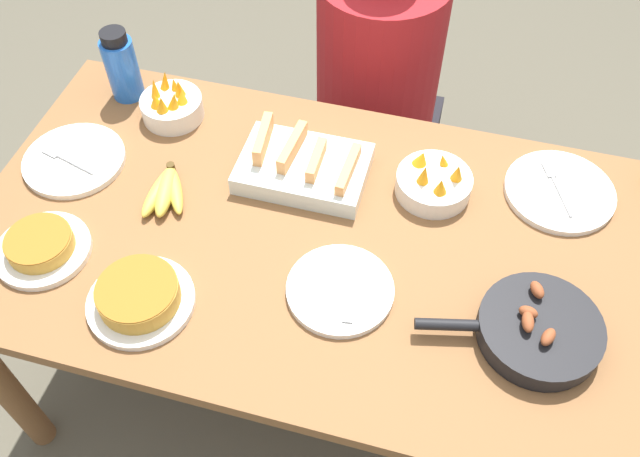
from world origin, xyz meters
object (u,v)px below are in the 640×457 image
object	(u,v)px
banana_bunch	(166,190)
person_figure	(375,111)
frittata_plate_side	(41,246)
melon_tray	(303,166)
fruit_bowl_mango	(171,105)
empty_plate_far_left	(559,191)
water_bottle	(122,66)
empty_plate_far_right	(74,160)
skillet	(537,330)
fruit_bowl_citrus	(434,183)
frittata_plate_center	(139,297)
empty_plate_near_front	(340,290)

from	to	relation	value
banana_bunch	person_figure	world-z (taller)	person_figure
frittata_plate_side	melon_tray	bearing A→B (deg)	37.33
melon_tray	fruit_bowl_mango	world-z (taller)	fruit_bowl_mango
person_figure	empty_plate_far_left	bearing A→B (deg)	-40.40
frittata_plate_side	water_bottle	xyz separation A→B (m)	(-0.05, 0.54, 0.07)
melon_tray	person_figure	xyz separation A→B (m)	(0.07, 0.56, -0.29)
empty_plate_far_right	water_bottle	size ratio (longest dim) A/B	1.26
frittata_plate_side	fruit_bowl_mango	xyz separation A→B (m)	(0.11, 0.49, 0.02)
skillet	empty_plate_far_left	xyz separation A→B (m)	(0.03, 0.41, -0.02)
melon_tray	frittata_plate_side	xyz separation A→B (m)	(-0.50, -0.38, -0.01)
fruit_bowl_citrus	water_bottle	xyz separation A→B (m)	(-0.86, 0.13, 0.06)
fruit_bowl_citrus	person_figure	distance (m)	0.65
empty_plate_far_right	skillet	bearing A→B (deg)	-9.90
frittata_plate_center	person_figure	bearing A→B (deg)	73.25
water_bottle	person_figure	world-z (taller)	person_figure
fruit_bowl_mango	person_figure	xyz separation A→B (m)	(0.46, 0.44, -0.30)
frittata_plate_side	person_figure	distance (m)	1.13
skillet	fruit_bowl_citrus	bearing A→B (deg)	-64.87
empty_plate_far_left	fruit_bowl_mango	bearing A→B (deg)	179.34
frittata_plate_side	water_bottle	distance (m)	0.55
frittata_plate_side	fruit_bowl_mango	distance (m)	0.50
banana_bunch	empty_plate_near_front	distance (m)	0.49
fruit_bowl_citrus	person_figure	xyz separation A→B (m)	(-0.24, 0.53, -0.29)
banana_bunch	empty_plate_near_front	world-z (taller)	banana_bunch
empty_plate_near_front	fruit_bowl_citrus	bearing A→B (deg)	66.87
empty_plate_near_front	person_figure	bearing A→B (deg)	96.38
empty_plate_far_left	frittata_plate_center	bearing A→B (deg)	-146.80
frittata_plate_side	skillet	bearing A→B (deg)	3.75
banana_bunch	frittata_plate_center	bearing A→B (deg)	-76.87
frittata_plate_side	empty_plate_near_front	size ratio (longest dim) A/B	0.92
empty_plate_far_left	fruit_bowl_citrus	size ratio (longest dim) A/B	1.45
frittata_plate_center	empty_plate_near_front	world-z (taller)	frittata_plate_center
empty_plate_near_front	fruit_bowl_citrus	xyz separation A→B (m)	(0.14, 0.34, 0.02)
banana_bunch	frittata_plate_center	xyz separation A→B (m)	(0.07, -0.30, 0.01)
frittata_plate_center	fruit_bowl_mango	xyz separation A→B (m)	(-0.16, 0.56, 0.01)
empty_plate_far_right	fruit_bowl_citrus	world-z (taller)	fruit_bowl_citrus
skillet	fruit_bowl_mango	distance (m)	1.06
empty_plate_far_left	skillet	bearing A→B (deg)	-94.04
frittata_plate_side	fruit_bowl_mango	bearing A→B (deg)	77.88
frittata_plate_side	water_bottle	world-z (taller)	water_bottle
empty_plate_near_front	fruit_bowl_mango	size ratio (longest dim) A/B	1.44
empty_plate_far_right	fruit_bowl_mango	bearing A→B (deg)	52.27
banana_bunch	water_bottle	bearing A→B (deg)	127.94
fruit_bowl_mango	melon_tray	bearing A→B (deg)	-16.27
empty_plate_far_right	water_bottle	bearing A→B (deg)	85.72
empty_plate_far_right	banana_bunch	bearing A→B (deg)	-8.90
melon_tray	empty_plate_far_right	bearing A→B (deg)	-169.10
melon_tray	water_bottle	world-z (taller)	water_bottle
skillet	empty_plate_far_left	world-z (taller)	skillet
empty_plate_near_front	empty_plate_far_right	xyz separation A→B (m)	(-0.73, 0.20, -0.00)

